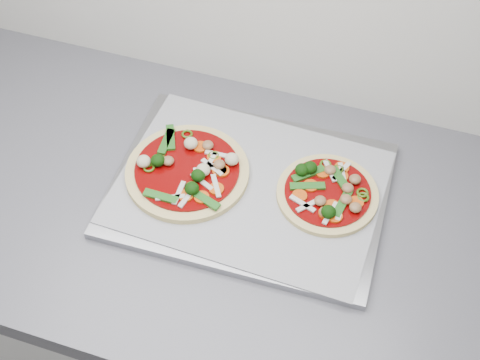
% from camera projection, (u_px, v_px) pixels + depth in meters
% --- Properties ---
extents(countertop, '(3.60, 0.60, 0.04)m').
position_uv_depth(countertop, '(468.00, 281.00, 1.04)').
color(countertop, '#58575F').
rests_on(countertop, base_cabinet).
extents(baking_tray, '(0.46, 0.34, 0.01)m').
position_uv_depth(baking_tray, '(249.00, 189.00, 1.12)').
color(baking_tray, gray).
rests_on(baking_tray, countertop).
extents(parchment, '(0.44, 0.33, 0.00)m').
position_uv_depth(parchment, '(250.00, 186.00, 1.12)').
color(parchment, '#9A9BA0').
rests_on(parchment, baking_tray).
extents(pizza_left, '(0.25, 0.25, 0.04)m').
position_uv_depth(pizza_left, '(188.00, 170.00, 1.12)').
color(pizza_left, tan).
rests_on(pizza_left, parchment).
extents(pizza_right, '(0.22, 0.22, 0.03)m').
position_uv_depth(pizza_right, '(328.00, 192.00, 1.09)').
color(pizza_right, tan).
rests_on(pizza_right, parchment).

